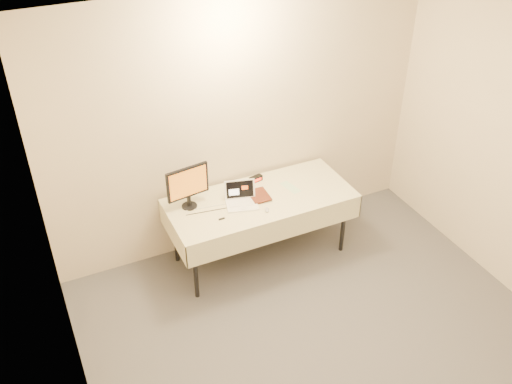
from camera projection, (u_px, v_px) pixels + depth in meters
name	position (u px, v px, depth m)	size (l,w,h in m)	color
back_wall	(241.00, 123.00, 5.64)	(4.00, 0.10, 2.70)	beige
table	(260.00, 203.00, 5.68)	(1.86, 0.81, 0.74)	black
laptop	(241.00, 198.00, 5.55)	(0.36, 0.33, 0.21)	white
monitor	(188.00, 184.00, 5.38)	(0.43, 0.17, 0.44)	black
book	(250.00, 188.00, 5.57)	(0.19, 0.02, 0.25)	maroon
alarm_clock	(256.00, 179.00, 5.88)	(0.14, 0.08, 0.06)	black
clicker	(267.00, 210.00, 5.47)	(0.04, 0.08, 0.02)	#B9B9BC
paper_form	(290.00, 187.00, 5.80)	(0.09, 0.24, 0.00)	#BAE0B2
usb_dongle	(222.00, 219.00, 5.35)	(0.06, 0.02, 0.01)	black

